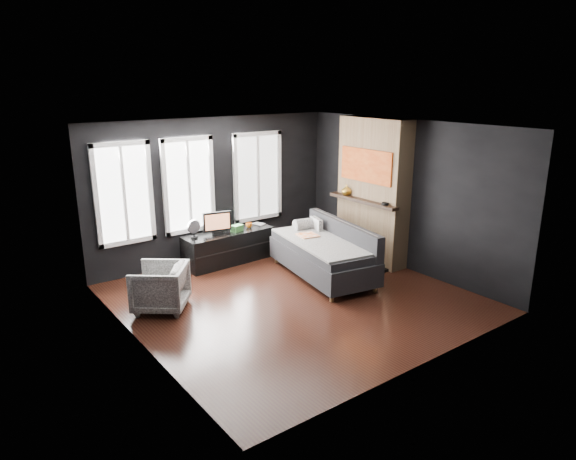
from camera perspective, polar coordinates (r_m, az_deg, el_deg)
floor at (r=8.24m, az=0.69°, el=-7.61°), size 5.00×5.00×0.00m
ceiling at (r=7.56m, az=0.76°, el=11.43°), size 5.00×5.00×0.00m
wall_back at (r=9.85m, az=-8.16°, el=4.47°), size 5.00×0.02×2.70m
wall_left at (r=6.64m, az=-16.70°, el=-1.87°), size 0.02×5.00×2.70m
wall_right at (r=9.48m, az=12.86°, el=3.77°), size 0.02×5.00×2.70m
windows at (r=9.45m, az=-10.72°, el=10.19°), size 4.00×0.16×1.76m
fireplace at (r=9.73m, az=9.42°, el=4.27°), size 0.70×1.62×2.70m
sofa at (r=9.00m, az=3.86°, el=-2.27°), size 1.49×2.40×0.96m
stripe_pillow at (r=9.59m, az=3.19°, el=0.25°), size 0.18×0.38×0.37m
armchair at (r=7.98m, az=-14.05°, el=-5.96°), size 1.02×1.03×0.77m
media_console at (r=9.79m, az=-6.62°, el=-1.89°), size 1.77×0.62×0.60m
monitor at (r=9.52m, az=-7.88°, el=0.94°), size 0.55×0.23×0.48m
desk_fan at (r=9.35m, az=-10.42°, el=0.12°), size 0.28×0.28×0.35m
mug at (r=9.92m, az=-4.35°, el=0.61°), size 0.14×0.11×0.12m
book at (r=10.06m, az=-3.58°, el=1.15°), size 0.16×0.07×0.23m
storage_box at (r=9.71m, az=-5.68°, el=0.20°), size 0.25×0.19×0.12m
mantel_vase at (r=9.87m, az=6.52°, el=4.43°), size 0.26×0.26×0.19m
mantel_clock at (r=9.20m, az=10.75°, el=2.89°), size 0.16×0.16×0.04m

